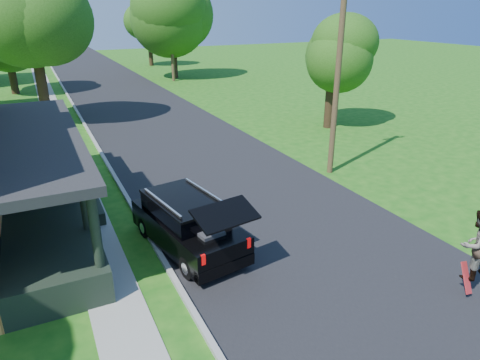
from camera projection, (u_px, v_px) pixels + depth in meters
name	position (u px, v px, depth m)	size (l,w,h in m)	color
ground	(330.00, 267.00, 11.77)	(140.00, 140.00, 0.00)	#155811
street	(146.00, 115.00, 28.45)	(8.00, 120.00, 0.02)	black
curb	(82.00, 122.00, 26.81)	(0.15, 120.00, 0.12)	gray
sidewalk	(56.00, 124.00, 26.19)	(1.30, 120.00, 0.03)	gray
black_suv	(188.00, 223.00, 12.45)	(2.40, 4.73, 2.11)	black
skateboarder	(476.00, 245.00, 10.36)	(0.97, 0.80, 1.83)	black
skateboard	(466.00, 278.00, 10.52)	(0.32, 0.43, 0.73)	#990D10
tree_left_mid	(29.00, 18.00, 23.96)	(7.54, 7.28, 9.40)	black
tree_left_far	(2.00, 23.00, 33.49)	(6.30, 6.03, 8.59)	black
tree_right_near	(333.00, 49.00, 23.89)	(5.15, 4.83, 6.87)	black
tree_right_mid	(171.00, 8.00, 41.01)	(8.94, 8.75, 10.43)	black
tree_right_far	(148.00, 23.00, 50.92)	(5.13, 5.09, 7.50)	black
utility_pole_near	(339.00, 57.00, 16.78)	(1.49, 0.25, 9.43)	#412E1E
utility_pole_far	(171.00, 22.00, 39.69)	(1.79, 0.69, 10.47)	#412E1E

